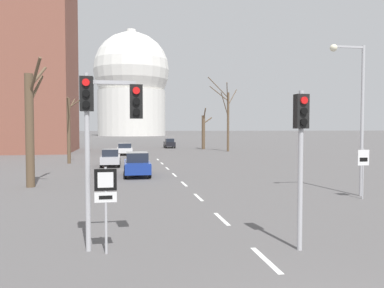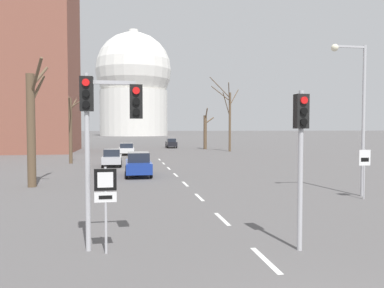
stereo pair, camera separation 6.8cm
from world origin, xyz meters
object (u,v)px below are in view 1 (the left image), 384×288
speed_limit_sign (363,165)px  street_lamp_right (356,104)px  sedan_near_right (125,149)px  sedan_near_left (111,158)px  sedan_mid_centre (169,143)px  sedan_far_left (137,164)px  route_sign_post (106,195)px  traffic_signal_centre_tall (301,139)px  traffic_signal_near_left (104,117)px

speed_limit_sign → street_lamp_right: (0.07, 0.76, 3.03)m
sedan_near_right → street_lamp_right: bearing=-70.1°
sedan_near_left → sedan_mid_centre: bearing=73.1°
speed_limit_sign → sedan_near_right: speed_limit_sign is taller
sedan_near_right → sedan_mid_centre: sedan_mid_centre is taller
sedan_mid_centre → sedan_far_left: 37.62m
route_sign_post → sedan_near_right: size_ratio=0.58×
traffic_signal_centre_tall → sedan_near_right: size_ratio=1.08×
traffic_signal_near_left → sedan_near_left: 23.97m
traffic_signal_near_left → traffic_signal_centre_tall: size_ratio=1.11×
speed_limit_sign → sedan_near_left: bearing=124.7°
route_sign_post → sedan_near_left: 24.15m
traffic_signal_near_left → sedan_far_left: 16.70m
sedan_near_left → sedan_near_right: bearing=84.6°
speed_limit_sign → sedan_mid_centre: (-3.68, 47.82, -0.85)m
street_lamp_right → sedan_near_right: 33.73m
traffic_signal_near_left → sedan_far_left: traffic_signal_near_left is taller
sedan_near_left → sedan_near_right: (1.31, 14.02, -0.00)m
traffic_signal_near_left → route_sign_post: size_ratio=2.08×
route_sign_post → sedan_far_left: (1.43, 16.73, -0.79)m
traffic_signal_centre_tall → speed_limit_sign: (6.56, 6.54, -1.50)m
street_lamp_right → sedan_far_left: size_ratio=1.71×
sedan_near_right → sedan_near_left: bearing=-95.4°
traffic_signal_centre_tall → sedan_mid_centre: traffic_signal_centre_tall is taller
speed_limit_sign → street_lamp_right: street_lamp_right is taller
traffic_signal_centre_tall → route_sign_post: (-5.40, 0.64, -1.53)m
traffic_signal_near_left → street_lamp_right: street_lamp_right is taller
speed_limit_sign → sedan_mid_centre: bearing=94.4°
route_sign_post → sedan_near_right: bearing=89.1°
sedan_far_left → sedan_near_right: bearing=92.2°
street_lamp_right → sedan_near_right: size_ratio=1.82×
traffic_signal_centre_tall → speed_limit_sign: bearing=44.9°
traffic_signal_near_left → street_lamp_right: (12.07, 6.30, 0.91)m
traffic_signal_near_left → sedan_mid_centre: bearing=81.1°
sedan_near_right → sedan_far_left: bearing=-87.8°
sedan_mid_centre → sedan_far_left: (-6.85, -36.99, 0.04)m
speed_limit_sign → sedan_near_left: (-12.65, 18.23, -0.89)m
speed_limit_sign → sedan_near_left: size_ratio=0.59×
traffic_signal_near_left → traffic_signal_centre_tall: 5.56m
speed_limit_sign → traffic_signal_centre_tall: bearing=-135.1°
street_lamp_right → traffic_signal_centre_tall: bearing=-132.3°
traffic_signal_centre_tall → sedan_mid_centre: size_ratio=1.07×
sedan_near_right → sedan_mid_centre: (7.65, 15.57, 0.04)m
speed_limit_sign → sedan_far_left: speed_limit_sign is taller
sedan_near_left → traffic_signal_centre_tall: bearing=-76.2°
speed_limit_sign → sedan_near_right: (-11.33, 32.25, -0.89)m
traffic_signal_centre_tall → sedan_far_left: bearing=102.9°
traffic_signal_centre_tall → street_lamp_right: street_lamp_right is taller
traffic_signal_near_left → route_sign_post: traffic_signal_near_left is taller
traffic_signal_centre_tall → speed_limit_sign: traffic_signal_centre_tall is taller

